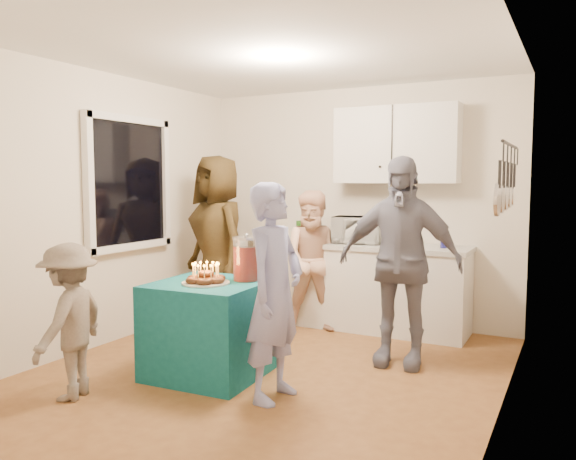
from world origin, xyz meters
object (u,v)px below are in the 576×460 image
at_px(punch_jar, 247,260).
at_px(child_near_left, 69,321).
at_px(woman_back_left, 218,241).
at_px(counter, 363,288).
at_px(man_birthday, 275,292).
at_px(woman_back_center, 316,261).
at_px(woman_back_right, 399,261).
at_px(microwave, 358,230).
at_px(party_table, 210,328).

xyz_separation_m(punch_jar, child_near_left, (-0.83, -1.09, -0.36)).
height_order(punch_jar, woman_back_left, woman_back_left).
xyz_separation_m(counter, woman_back_left, (-1.45, -0.61, 0.49)).
xyz_separation_m(man_birthday, woman_back_left, (-1.56, 1.56, 0.14)).
xyz_separation_m(counter, child_near_left, (-1.20, -2.85, 0.14)).
xyz_separation_m(woman_back_center, child_near_left, (-0.82, -2.47, -0.17)).
distance_m(woman_back_left, woman_back_center, 1.10).
bearing_deg(woman_back_right, counter, 120.46).
relative_size(microwave, woman_back_right, 0.29).
bearing_deg(punch_jar, woman_back_right, 35.40).
bearing_deg(microwave, woman_back_right, -61.71).
height_order(woman_back_left, woman_back_right, woman_back_left).
bearing_deg(man_birthday, child_near_left, 119.56).
height_order(counter, man_birthday, man_birthday).
bearing_deg(woman_back_right, party_table, -147.07).
distance_m(punch_jar, child_near_left, 1.42).
bearing_deg(child_near_left, microwave, 142.52).
bearing_deg(microwave, counter, -8.33).
bearing_deg(man_birthday, party_table, 76.48).
relative_size(punch_jar, woman_back_left, 0.18).
xyz_separation_m(party_table, punch_jar, (0.22, 0.21, 0.55)).
xyz_separation_m(microwave, party_table, (-0.53, -1.97, -0.67)).
relative_size(party_table, punch_jar, 2.50).
height_order(man_birthday, woman_back_right, woman_back_right).
bearing_deg(woman_back_left, counter, 49.55).
height_order(party_table, woman_back_right, woman_back_right).
height_order(woman_back_left, woman_back_center, woman_back_left).
xyz_separation_m(counter, party_table, (-0.59, -1.97, -0.05)).
height_order(counter, woman_back_right, woman_back_right).
xyz_separation_m(counter, woman_back_center, (-0.39, -0.37, 0.31)).
bearing_deg(counter, man_birthday, -86.90).
relative_size(punch_jar, woman_back_right, 0.19).
height_order(woman_back_center, child_near_left, woman_back_center).
bearing_deg(woman_back_center, punch_jar, -112.61).
bearing_deg(woman_back_left, child_near_left, -57.17).
relative_size(microwave, punch_jar, 1.51).
relative_size(man_birthday, woman_back_right, 0.88).
bearing_deg(woman_back_center, child_near_left, -131.52).
distance_m(counter, microwave, 0.62).
bearing_deg(man_birthday, woman_back_left, 47.52).
distance_m(microwave, punch_jar, 1.79).
bearing_deg(child_near_left, woman_back_right, 118.60).
relative_size(woman_back_left, child_near_left, 1.63).
bearing_deg(party_table, microwave, 74.83).
relative_size(microwave, child_near_left, 0.45).
height_order(microwave, child_near_left, microwave).
distance_m(counter, woman_back_center, 0.62).
xyz_separation_m(microwave, woman_back_right, (0.75, -1.01, -0.16)).
xyz_separation_m(party_table, woman_back_right, (1.28, 0.96, 0.51)).
bearing_deg(woman_back_right, man_birthday, -120.05).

